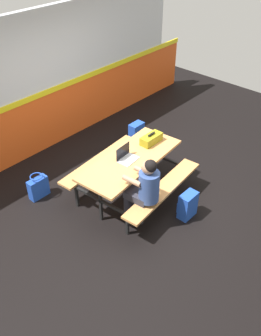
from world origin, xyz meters
The scene contains 9 objects.
ground_plane centered at (0.00, 0.00, -0.01)m, with size 10.00×10.00×0.02m, color black.
accent_backdrop centered at (0.00, 2.24, 1.25)m, with size 8.00×0.14×2.60m.
picnic_table_main centered at (-0.14, 0.00, 0.57)m, with size 1.92×1.70×0.74m.
student_nearer centered at (-0.49, -0.59, 0.71)m, with size 0.39×0.53×1.21m.
laptop_silver centered at (-0.20, 0.03, 0.79)m, with size 0.34×0.25×0.22m.
toolbox_grey centered at (0.44, 0.05, 0.81)m, with size 0.40×0.18×0.18m.
backpack_dark centered at (0.07, -1.00, 0.22)m, with size 0.30×0.22×0.44m.
tote_bag_bright centered at (-1.20, 1.10, 0.19)m, with size 0.34×0.21×0.43m.
satchel_spare centered at (1.13, 1.00, 0.22)m, with size 0.30×0.22×0.44m.
Camera 1 is at (-3.65, -3.18, 4.10)m, focal length 39.49 mm.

